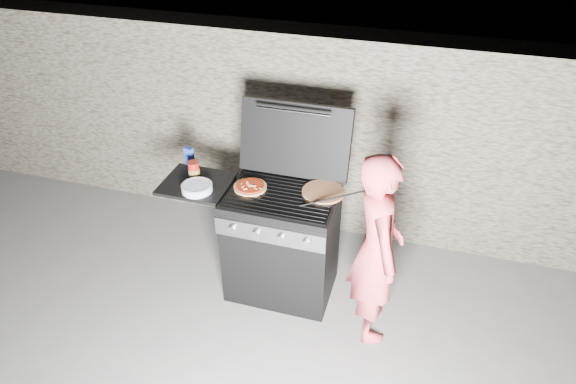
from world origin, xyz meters
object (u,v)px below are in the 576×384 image
(gas_grill, at_px, (251,238))
(sauce_jar, at_px, (194,170))
(person, at_px, (376,250))
(pizza_topped, at_px, (250,186))

(gas_grill, bearing_deg, sauce_jar, 172.25)
(gas_grill, relative_size, person, 0.91)
(pizza_topped, xyz_separation_m, sauce_jar, (-0.46, 0.04, 0.04))
(gas_grill, distance_m, person, 1.04)
(gas_grill, relative_size, pizza_topped, 5.51)
(pizza_topped, bearing_deg, person, -12.96)
(gas_grill, distance_m, sauce_jar, 0.69)
(pizza_topped, height_order, person, person)
(pizza_topped, xyz_separation_m, person, (0.98, -0.23, -0.19))
(pizza_topped, relative_size, person, 0.16)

